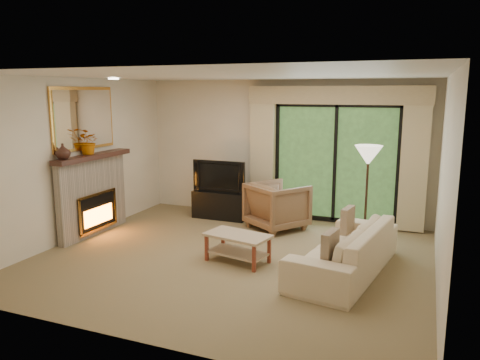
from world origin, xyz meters
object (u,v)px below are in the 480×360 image
at_px(media_console, 221,204).
at_px(coffee_table, 238,248).
at_px(armchair, 277,206).
at_px(sofa, 345,249).

relative_size(media_console, coffee_table, 1.15).
bearing_deg(coffee_table, media_console, 131.15).
distance_m(media_console, coffee_table, 2.39).
height_order(armchair, sofa, armchair).
xyz_separation_m(armchair, coffee_table, (-0.02, -1.78, -0.21)).
height_order(media_console, armchair, armchair).
distance_m(sofa, coffee_table, 1.49).
relative_size(media_console, sofa, 0.47).
xyz_separation_m(media_console, sofa, (2.66, -1.91, 0.07)).
height_order(sofa, coffee_table, sofa).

